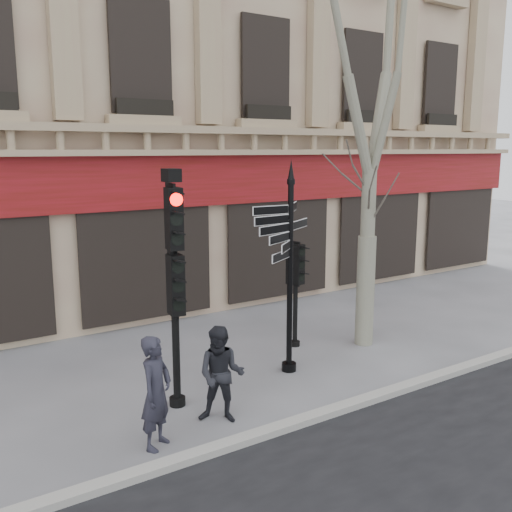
# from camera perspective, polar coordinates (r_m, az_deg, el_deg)

# --- Properties ---
(ground) EXTENTS (80.00, 80.00, 0.00)m
(ground) POSITION_cam_1_polar(r_m,az_deg,el_deg) (10.68, 0.02, -13.58)
(ground) COLOR #595A5E
(ground) RESTS_ON ground
(kerb) EXTENTS (80.00, 0.25, 0.12)m
(kerb) POSITION_cam_1_polar(r_m,az_deg,el_deg) (9.63, 4.79, -16.06)
(kerb) COLOR #999790
(kerb) RESTS_ON ground
(building) EXTENTS (28.00, 15.52, 18.00)m
(building) POSITION_cam_1_polar(r_m,az_deg,el_deg) (21.79, -19.88, 22.26)
(building) COLOR tan
(building) RESTS_ON ground
(fingerpost) EXTENTS (2.25, 2.25, 4.20)m
(fingerpost) POSITION_cam_1_polar(r_m,az_deg,el_deg) (10.96, 3.46, 2.43)
(fingerpost) COLOR black
(fingerpost) RESTS_ON ground
(traffic_signal_main) EXTENTS (0.49, 0.38, 4.07)m
(traffic_signal_main) POSITION_cam_1_polar(r_m,az_deg,el_deg) (9.53, -8.24, -0.41)
(traffic_signal_main) COLOR black
(traffic_signal_main) RESTS_ON ground
(traffic_signal_secondary) EXTENTS (0.44, 0.35, 2.34)m
(traffic_signal_secondary) POSITION_cam_1_polar(r_m,az_deg,el_deg) (12.63, 3.99, -1.95)
(traffic_signal_secondary) COLOR black
(traffic_signal_secondary) RESTS_ON ground
(plane_tree) EXTENTS (3.62, 3.62, 9.61)m
(plane_tree) POSITION_cam_1_polar(r_m,az_deg,el_deg) (12.91, 11.79, 20.97)
(plane_tree) COLOR gray
(plane_tree) RESTS_ON ground
(pedestrian_a) EXTENTS (0.75, 0.71, 1.72)m
(pedestrian_a) POSITION_cam_1_polar(r_m,az_deg,el_deg) (8.74, -9.96, -13.27)
(pedestrian_a) COLOR #22212C
(pedestrian_a) RESTS_ON ground
(pedestrian_b) EXTENTS (0.99, 0.97, 1.60)m
(pedestrian_b) POSITION_cam_1_polar(r_m,az_deg,el_deg) (9.41, -3.50, -11.75)
(pedestrian_b) COLOR black
(pedestrian_b) RESTS_ON ground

